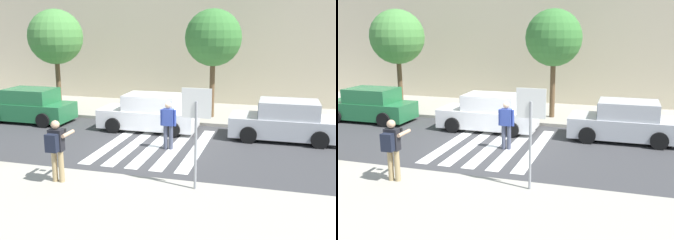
{
  "view_description": "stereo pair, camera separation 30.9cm",
  "coord_description": "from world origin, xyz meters",
  "views": [
    {
      "loc": [
        4.21,
        -13.13,
        4.27
      ],
      "look_at": [
        0.6,
        -0.2,
        1.1
      ],
      "focal_mm": 42.0,
      "sensor_mm": 36.0,
      "label": 1
    },
    {
      "loc": [
        4.5,
        -13.05,
        4.27
      ],
      "look_at": [
        0.6,
        -0.2,
        1.1
      ],
      "focal_mm": 42.0,
      "sensor_mm": 36.0,
      "label": 2
    }
  ],
  "objects": [
    {
      "name": "ground_plane",
      "position": [
        0.0,
        0.0,
        0.0
      ],
      "size": [
        120.0,
        120.0,
        0.0
      ],
      "primitive_type": "plane",
      "color": "#38383A"
    },
    {
      "name": "sidewalk_near",
      "position": [
        0.0,
        -6.2,
        0.07
      ],
      "size": [
        60.0,
        6.0,
        0.14
      ],
      "primitive_type": "cube",
      "color": "#9E998C",
      "rests_on": "ground"
    },
    {
      "name": "sidewalk_far",
      "position": [
        0.0,
        6.0,
        0.07
      ],
      "size": [
        60.0,
        4.8,
        0.14
      ],
      "primitive_type": "cube",
      "color": "#9E998C",
      "rests_on": "ground"
    },
    {
      "name": "building_facade_far",
      "position": [
        0.0,
        10.4,
        3.46
      ],
      "size": [
        56.0,
        4.0,
        6.92
      ],
      "primitive_type": "cube",
      "color": "beige",
      "rests_on": "ground"
    },
    {
      "name": "crosswalk_stripe_0",
      "position": [
        -1.6,
        0.2,
        0.0
      ],
      "size": [
        0.44,
        5.2,
        0.01
      ],
      "primitive_type": "cube",
      "color": "silver",
      "rests_on": "ground"
    },
    {
      "name": "crosswalk_stripe_1",
      "position": [
        -0.8,
        0.2,
        0.0
      ],
      "size": [
        0.44,
        5.2,
        0.01
      ],
      "primitive_type": "cube",
      "color": "silver",
      "rests_on": "ground"
    },
    {
      "name": "crosswalk_stripe_2",
      "position": [
        0.0,
        0.2,
        0.0
      ],
      "size": [
        0.44,
        5.2,
        0.01
      ],
      "primitive_type": "cube",
      "color": "silver",
      "rests_on": "ground"
    },
    {
      "name": "crosswalk_stripe_3",
      "position": [
        0.8,
        0.2,
        0.0
      ],
      "size": [
        0.44,
        5.2,
        0.01
      ],
      "primitive_type": "cube",
      "color": "silver",
      "rests_on": "ground"
    },
    {
      "name": "crosswalk_stripe_4",
      "position": [
        1.6,
        0.2,
        0.0
      ],
      "size": [
        0.44,
        5.2,
        0.01
      ],
      "primitive_type": "cube",
      "color": "silver",
      "rests_on": "ground"
    },
    {
      "name": "stop_sign",
      "position": [
        2.3,
        -3.65,
        2.08
      ],
      "size": [
        0.76,
        0.08,
        2.66
      ],
      "color": "gray",
      "rests_on": "sidewalk_near"
    },
    {
      "name": "photographer_with_backpack",
      "position": [
        -1.41,
        -4.2,
        1.17
      ],
      "size": [
        0.59,
        0.85,
        1.72
      ],
      "color": "tan",
      "rests_on": "sidewalk_near"
    },
    {
      "name": "pedestrian_crossing",
      "position": [
        0.58,
        -0.1,
        0.97
      ],
      "size": [
        0.58,
        0.25,
        1.72
      ],
      "color": "#474C60",
      "rests_on": "ground"
    },
    {
      "name": "parked_car_green",
      "position": [
        -6.75,
        2.3,
        0.73
      ],
      "size": [
        4.1,
        1.92,
        1.55
      ],
      "color": "#236B3D",
      "rests_on": "ground"
    },
    {
      "name": "parked_car_white",
      "position": [
        -0.91,
        2.3,
        0.73
      ],
      "size": [
        4.1,
        1.92,
        1.55
      ],
      "color": "white",
      "rests_on": "ground"
    },
    {
      "name": "parked_car_silver",
      "position": [
        4.6,
        2.3,
        0.73
      ],
      "size": [
        4.1,
        1.92,
        1.55
      ],
      "color": "#B7BABF",
      "rests_on": "ground"
    },
    {
      "name": "street_tree_west",
      "position": [
        -6.49,
        4.48,
        3.8
      ],
      "size": [
        2.7,
        2.7,
        5.03
      ],
      "color": "brown",
      "rests_on": "sidewalk_far"
    },
    {
      "name": "street_tree_center",
      "position": [
        1.3,
        4.94,
        3.8
      ],
      "size": [
        2.59,
        2.59,
        4.98
      ],
      "color": "brown",
      "rests_on": "sidewalk_far"
    }
  ]
}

